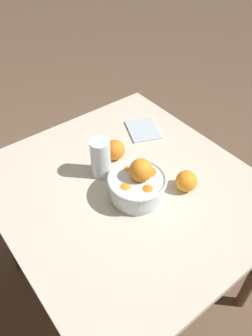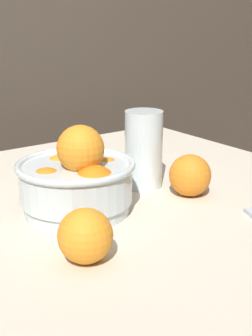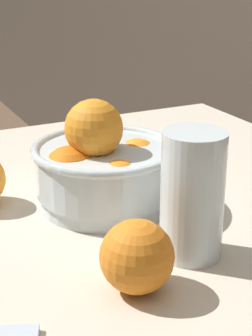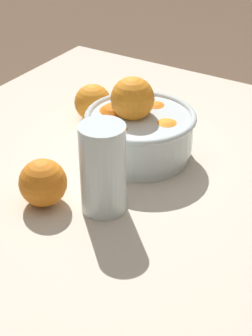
% 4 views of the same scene
% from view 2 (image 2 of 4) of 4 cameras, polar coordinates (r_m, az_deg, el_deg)
% --- Properties ---
extents(dining_table, '(1.01, 0.93, 0.78)m').
position_cam_2_polar(dining_table, '(0.94, -2.41, -9.77)').
color(dining_table, beige).
rests_on(dining_table, ground_plane).
extents(fruit_bowl, '(0.21, 0.21, 0.16)m').
position_cam_2_polar(fruit_bowl, '(0.84, -5.93, -1.59)').
color(fruit_bowl, silver).
rests_on(fruit_bowl, dining_table).
extents(juice_glass, '(0.08, 0.08, 0.16)m').
position_cam_2_polar(juice_glass, '(0.96, 2.16, 1.90)').
color(juice_glass, '#F4A314').
rests_on(juice_glass, dining_table).
extents(orange_loose_near_bowl, '(0.08, 0.08, 0.08)m').
position_cam_2_polar(orange_loose_near_bowl, '(0.68, -4.99, -8.23)').
color(orange_loose_near_bowl, orange).
rests_on(orange_loose_near_bowl, dining_table).
extents(orange_loose_front, '(0.08, 0.08, 0.08)m').
position_cam_2_polar(orange_loose_front, '(0.93, 7.81, -0.89)').
color(orange_loose_front, orange).
rests_on(orange_loose_front, dining_table).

